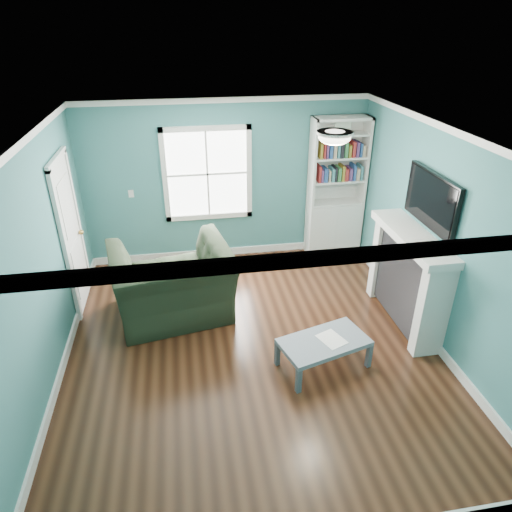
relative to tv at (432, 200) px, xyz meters
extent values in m
plane|color=black|center=(-2.20, -0.20, -1.72)|extent=(5.00, 5.00, 0.00)
plane|color=#39797A|center=(-2.20, 2.30, -0.43)|extent=(4.50, 0.00, 4.50)
plane|color=#39797A|center=(-2.20, -2.70, -0.43)|extent=(4.50, 0.00, 4.50)
plane|color=#39797A|center=(-4.45, -0.20, -0.43)|extent=(0.00, 5.00, 5.00)
plane|color=#39797A|center=(0.05, -0.20, -0.43)|extent=(0.00, 5.00, 5.00)
plane|color=white|center=(-2.20, -0.20, 0.88)|extent=(5.00, 5.00, 0.00)
cube|color=white|center=(-2.20, 2.28, -1.66)|extent=(4.50, 0.03, 0.12)
cube|color=white|center=(-4.44, -0.20, -1.66)|extent=(0.03, 5.00, 0.12)
cube|color=white|center=(0.03, -0.20, -1.66)|extent=(0.03, 5.00, 0.12)
cube|color=white|center=(-2.20, 2.28, 0.84)|extent=(4.50, 0.04, 0.08)
cube|color=white|center=(-2.20, -2.68, 0.84)|extent=(4.50, 0.04, 0.08)
cube|color=white|center=(-4.43, -0.20, 0.84)|extent=(0.04, 5.00, 0.08)
cube|color=white|center=(0.03, -0.20, 0.84)|extent=(0.04, 5.00, 0.08)
cube|color=white|center=(-2.50, 2.29, -0.27)|extent=(1.24, 0.01, 1.34)
cube|color=white|center=(-3.16, 2.28, -0.27)|extent=(0.08, 0.06, 1.50)
cube|color=white|center=(-1.84, 2.28, -0.27)|extent=(0.08, 0.06, 1.50)
cube|color=white|center=(-2.50, 2.28, -0.98)|extent=(1.40, 0.06, 0.08)
cube|color=white|center=(-2.50, 2.28, 0.44)|extent=(1.40, 0.06, 0.08)
cube|color=white|center=(-2.50, 2.28, -0.27)|extent=(1.24, 0.03, 0.03)
cube|color=white|center=(-2.50, 2.28, -0.27)|extent=(0.03, 0.03, 1.34)
cube|color=silver|center=(-0.43, 2.10, -1.27)|extent=(0.90, 0.35, 0.90)
cube|color=silver|center=(-0.86, 2.10, -0.12)|extent=(0.04, 0.35, 1.40)
cube|color=silver|center=(0.00, 2.10, -0.12)|extent=(0.04, 0.35, 1.40)
cube|color=silver|center=(-0.43, 2.26, -0.12)|extent=(0.90, 0.02, 1.40)
cube|color=silver|center=(-0.43, 2.10, 0.55)|extent=(0.90, 0.35, 0.04)
cube|color=silver|center=(-0.43, 2.10, -0.80)|extent=(0.84, 0.33, 0.03)
cube|color=silver|center=(-0.43, 2.10, -0.42)|extent=(0.84, 0.33, 0.03)
cube|color=silver|center=(-0.43, 2.10, -0.04)|extent=(0.84, 0.33, 0.03)
cube|color=silver|center=(-0.43, 2.10, 0.32)|extent=(0.84, 0.33, 0.03)
cube|color=maroon|center=(-0.43, 2.08, -0.30)|extent=(0.70, 0.25, 0.22)
cube|color=#593366|center=(-0.43, 2.08, 0.08)|extent=(0.70, 0.25, 0.22)
cylinder|color=beige|center=(-0.43, 2.05, 0.46)|extent=(0.26, 0.06, 0.26)
cube|color=black|center=(-0.11, 0.00, -1.12)|extent=(0.30, 1.20, 1.10)
cube|color=black|center=(-0.13, 0.00, -1.32)|extent=(0.22, 0.65, 0.70)
cube|color=silver|center=(-0.13, -0.67, -1.12)|extent=(0.36, 0.16, 1.20)
cube|color=silver|center=(-0.13, 0.67, -1.12)|extent=(0.36, 0.16, 1.20)
cube|color=silver|center=(-0.15, 0.00, -0.47)|extent=(0.44, 1.58, 0.10)
cube|color=black|center=(0.00, 0.00, 0.00)|extent=(0.06, 1.10, 0.65)
cube|color=silver|center=(-4.43, 1.20, -0.70)|extent=(0.04, 0.80, 2.05)
cube|color=white|center=(-4.42, 0.75, -0.70)|extent=(0.05, 0.08, 2.13)
cube|color=white|center=(-4.42, 1.65, -0.70)|extent=(0.05, 0.08, 2.13)
cube|color=white|center=(-4.42, 1.20, 0.36)|extent=(0.05, 0.98, 0.08)
sphere|color=#BF8C3F|center=(-4.37, 1.50, -0.77)|extent=(0.07, 0.07, 0.07)
ellipsoid|color=white|center=(-1.30, -0.10, 0.82)|extent=(0.34, 0.34, 0.15)
cylinder|color=white|center=(-1.30, -0.10, 0.86)|extent=(0.38, 0.38, 0.03)
cube|color=white|center=(-3.70, 2.28, -0.52)|extent=(0.08, 0.01, 0.12)
imported|color=#222D1C|center=(-3.13, 0.63, -1.06)|extent=(1.68, 1.25, 1.33)
cube|color=#4F565F|center=(-1.82, -1.06, -1.57)|extent=(0.07, 0.07, 0.31)
cube|color=#4F565F|center=(-0.91, -0.80, -1.57)|extent=(0.07, 0.07, 0.31)
cube|color=#4F565F|center=(-1.96, -0.59, -1.57)|extent=(0.07, 0.07, 0.31)
cube|color=#4F565F|center=(-1.05, -0.33, -1.57)|extent=(0.07, 0.07, 0.31)
cube|color=slate|center=(-1.44, -0.69, -1.39)|extent=(1.12, 0.80, 0.05)
cube|color=white|center=(-1.35, -0.69, -1.36)|extent=(0.35, 0.38, 0.00)
camera|label=1|loc=(-2.90, -4.66, 1.95)|focal=32.00mm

